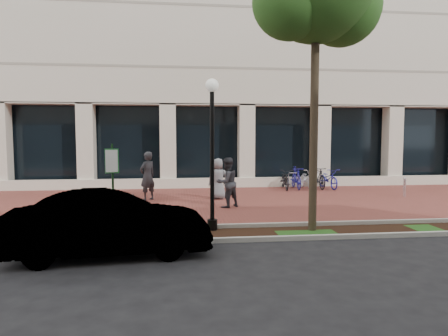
{
  "coord_description": "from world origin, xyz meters",
  "views": [
    {
      "loc": [
        -1.5,
        -15.48,
        2.57
      ],
      "look_at": [
        0.19,
        -0.8,
        1.42
      ],
      "focal_mm": 32.0,
      "sensor_mm": 36.0,
      "label": 1
    }
  ],
  "objects": [
    {
      "name": "locked_bicycle",
      "position": [
        -3.29,
        -4.83,
        0.52
      ],
      "size": [
        2.06,
        1.01,
        1.04
      ],
      "primitive_type": "imported",
      "rotation": [
        0.0,
        0.0,
        1.4
      ],
      "color": "#AFAFB3",
      "rests_on": "ground"
    },
    {
      "name": "bike_rack_cluster",
      "position": [
        4.83,
        3.53,
        0.52
      ],
      "size": [
        3.06,
        1.96,
        1.11
      ],
      "rotation": [
        0.0,
        0.0,
        -0.01
      ],
      "color": "black",
      "rests_on": "ground"
    },
    {
      "name": "near_office_building",
      "position": [
        0.0,
        10.47,
        10.05
      ],
      "size": [
        40.0,
        12.12,
        16.0
      ],
      "color": "beige",
      "rests_on": "ground"
    },
    {
      "name": "pedestrian_left",
      "position": [
        -2.74,
        0.83,
        0.99
      ],
      "size": [
        0.85,
        0.84,
        1.98
      ],
      "primitive_type": "imported",
      "rotation": [
        0.0,
        0.0,
        3.91
      ],
      "color": "#29292E",
      "rests_on": "ground"
    },
    {
      "name": "bollard",
      "position": [
        8.14,
        0.49,
        0.43
      ],
      "size": [
        0.12,
        0.12,
        0.85
      ],
      "color": "silver",
      "rests_on": "ground"
    },
    {
      "name": "ground",
      "position": [
        0.0,
        0.0,
        0.0
      ],
      "size": [
        120.0,
        120.0,
        0.0
      ],
      "primitive_type": "plane",
      "color": "black",
      "rests_on": "ground"
    },
    {
      "name": "planting_strip",
      "position": [
        0.0,
        -5.25,
        0.01
      ],
      "size": [
        40.0,
        1.5,
        0.01
      ],
      "primitive_type": "cube",
      "color": "black",
      "rests_on": "ground"
    },
    {
      "name": "parking_sign",
      "position": [
        -3.15,
        -5.22,
        1.53
      ],
      "size": [
        0.34,
        0.07,
        2.4
      ],
      "rotation": [
        0.0,
        0.0,
        0.25
      ],
      "color": "#163D1A",
      "rests_on": "ground"
    },
    {
      "name": "curb_plaza_side",
      "position": [
        0.0,
        -4.5,
        0.06
      ],
      "size": [
        40.0,
        0.12,
        0.12
      ],
      "primitive_type": "cube",
      "color": "#ACACA2",
      "rests_on": "ground"
    },
    {
      "name": "lamppost",
      "position": [
        -0.58,
        -4.67,
        2.34
      ],
      "size": [
        0.36,
        0.36,
        4.13
      ],
      "color": "black",
      "rests_on": "ground"
    },
    {
      "name": "pedestrian_right",
      "position": [
        0.13,
        0.76,
        0.85
      ],
      "size": [
        0.92,
        0.7,
        1.7
      ],
      "primitive_type": "imported",
      "rotation": [
        0.0,
        0.0,
        2.93
      ],
      "color": "slate",
      "rests_on": "ground"
    },
    {
      "name": "pedestrian_mid",
      "position": [
        0.26,
        -1.18,
        0.91
      ],
      "size": [
        1.12,
        1.05,
        1.83
      ],
      "primitive_type": "imported",
      "rotation": [
        0.0,
        0.0,
        3.68
      ],
      "color": "#25252A",
      "rests_on": "ground"
    },
    {
      "name": "brick_plaza",
      "position": [
        0.0,
        0.0,
        0.01
      ],
      "size": [
        40.0,
        9.0,
        0.01
      ],
      "primitive_type": "cube",
      "color": "brown",
      "rests_on": "ground"
    },
    {
      "name": "curb_street_side",
      "position": [
        0.0,
        -6.0,
        0.06
      ],
      "size": [
        40.0,
        0.12,
        0.12
      ],
      "primitive_type": "cube",
      "color": "#ACACA2",
      "rests_on": "ground"
    },
    {
      "name": "sedan_near_curb",
      "position": [
        -2.99,
        -6.8,
        0.7
      ],
      "size": [
        4.4,
        1.93,
        1.41
      ],
      "primitive_type": "imported",
      "rotation": [
        0.0,
        0.0,
        1.68
      ],
      "color": "silver",
      "rests_on": "ground"
    }
  ]
}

